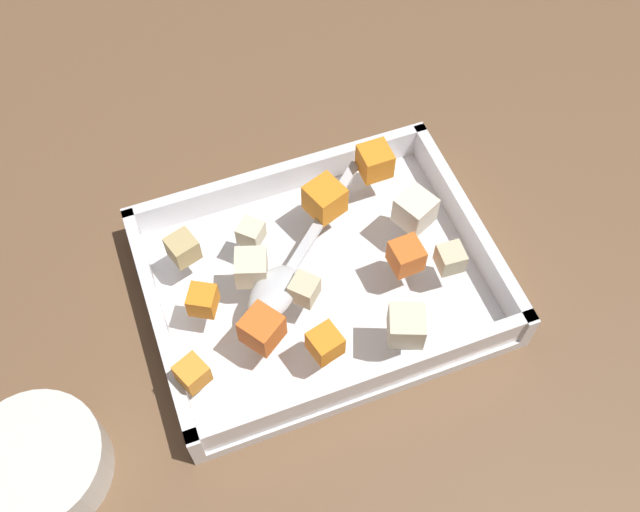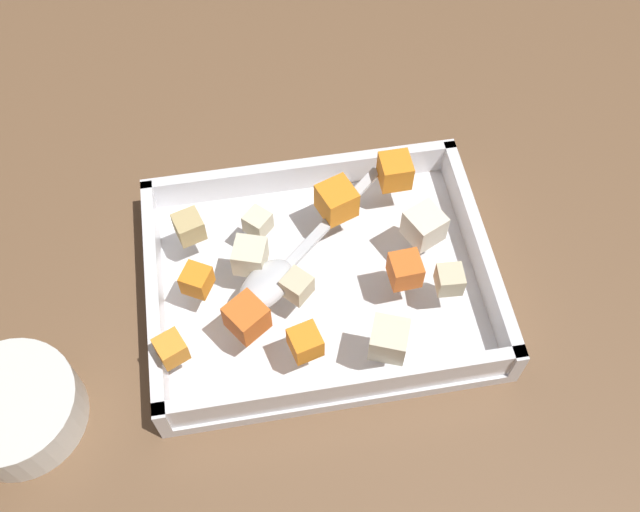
# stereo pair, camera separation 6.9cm
# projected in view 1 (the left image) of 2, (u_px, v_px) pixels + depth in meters

# --- Properties ---
(ground_plane) EXTENTS (4.00, 4.00, 0.00)m
(ground_plane) POSITION_uv_depth(u_px,v_px,m) (306.00, 295.00, 0.74)
(ground_plane) COLOR brown
(baking_dish) EXTENTS (0.34, 0.26, 0.05)m
(baking_dish) POSITION_uv_depth(u_px,v_px,m) (320.00, 281.00, 0.73)
(baking_dish) COLOR silver
(baking_dish) RESTS_ON ground_plane
(carrot_chunk_corner_se) EXTENTS (0.04, 0.04, 0.03)m
(carrot_chunk_corner_se) POSITION_uv_depth(u_px,v_px,m) (262.00, 329.00, 0.65)
(carrot_chunk_corner_se) COLOR orange
(carrot_chunk_corner_se) RESTS_ON baking_dish
(carrot_chunk_mid_left) EXTENTS (0.03, 0.03, 0.02)m
(carrot_chunk_mid_left) POSITION_uv_depth(u_px,v_px,m) (192.00, 373.00, 0.63)
(carrot_chunk_mid_left) COLOR orange
(carrot_chunk_mid_left) RESTS_ON baking_dish
(carrot_chunk_near_right) EXTENTS (0.03, 0.03, 0.03)m
(carrot_chunk_near_right) POSITION_uv_depth(u_px,v_px,m) (325.00, 343.00, 0.64)
(carrot_chunk_near_right) COLOR orange
(carrot_chunk_near_right) RESTS_ON baking_dish
(carrot_chunk_heap_side) EXTENTS (0.03, 0.03, 0.02)m
(carrot_chunk_heap_side) POSITION_uv_depth(u_px,v_px,m) (203.00, 300.00, 0.67)
(carrot_chunk_heap_side) COLOR orange
(carrot_chunk_heap_side) RESTS_ON baking_dish
(carrot_chunk_corner_sw) EXTENTS (0.03, 0.03, 0.03)m
(carrot_chunk_corner_sw) POSITION_uv_depth(u_px,v_px,m) (375.00, 161.00, 0.75)
(carrot_chunk_corner_sw) COLOR orange
(carrot_chunk_corner_sw) RESTS_ON baking_dish
(carrot_chunk_mid_right) EXTENTS (0.04, 0.04, 0.03)m
(carrot_chunk_mid_right) POSITION_uv_depth(u_px,v_px,m) (325.00, 199.00, 0.72)
(carrot_chunk_mid_right) COLOR orange
(carrot_chunk_mid_right) RESTS_ON baking_dish
(carrot_chunk_under_handle) EXTENTS (0.03, 0.03, 0.03)m
(carrot_chunk_under_handle) POSITION_uv_depth(u_px,v_px,m) (406.00, 256.00, 0.69)
(carrot_chunk_under_handle) COLOR orange
(carrot_chunk_under_handle) RESTS_ON baking_dish
(potato_chunk_heap_top) EXTENTS (0.03, 0.03, 0.03)m
(potato_chunk_heap_top) POSITION_uv_depth(u_px,v_px,m) (183.00, 248.00, 0.69)
(potato_chunk_heap_top) COLOR tan
(potato_chunk_heap_top) RESTS_ON baking_dish
(potato_chunk_near_left) EXTENTS (0.03, 0.03, 0.02)m
(potato_chunk_near_left) POSITION_uv_depth(u_px,v_px,m) (304.00, 289.00, 0.67)
(potato_chunk_near_left) COLOR beige
(potato_chunk_near_left) RESTS_ON baking_dish
(potato_chunk_corner_ne) EXTENTS (0.03, 0.03, 0.02)m
(potato_chunk_corner_ne) POSITION_uv_depth(u_px,v_px,m) (251.00, 233.00, 0.71)
(potato_chunk_corner_ne) COLOR beige
(potato_chunk_corner_ne) RESTS_ON baking_dish
(potato_chunk_far_left) EXTENTS (0.03, 0.03, 0.02)m
(potato_chunk_far_left) POSITION_uv_depth(u_px,v_px,m) (450.00, 258.00, 0.69)
(potato_chunk_far_left) COLOR beige
(potato_chunk_far_left) RESTS_ON baking_dish
(potato_chunk_corner_nw) EXTENTS (0.04, 0.04, 0.03)m
(potato_chunk_corner_nw) POSITION_uv_depth(u_px,v_px,m) (251.00, 268.00, 0.68)
(potato_chunk_corner_nw) COLOR beige
(potato_chunk_corner_nw) RESTS_ON baking_dish
(parsnip_chunk_front_center) EXTENTS (0.04, 0.04, 0.03)m
(parsnip_chunk_front_center) POSITION_uv_depth(u_px,v_px,m) (415.00, 210.00, 0.71)
(parsnip_chunk_front_center) COLOR silver
(parsnip_chunk_front_center) RESTS_ON baking_dish
(parsnip_chunk_rim_edge) EXTENTS (0.04, 0.04, 0.03)m
(parsnip_chunk_rim_edge) POSITION_uv_depth(u_px,v_px,m) (406.00, 326.00, 0.65)
(parsnip_chunk_rim_edge) COLOR beige
(parsnip_chunk_rim_edge) RESTS_ON baking_dish
(serving_spoon) EXTENTS (0.17, 0.16, 0.02)m
(serving_spoon) POSITION_uv_depth(u_px,v_px,m) (280.00, 282.00, 0.68)
(serving_spoon) COLOR silver
(serving_spoon) RESTS_ON baking_dish
(small_prep_bowl) EXTENTS (0.12, 0.12, 0.05)m
(small_prep_bowl) POSITION_uv_depth(u_px,v_px,m) (39.00, 464.00, 0.63)
(small_prep_bowl) COLOR silver
(small_prep_bowl) RESTS_ON ground_plane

